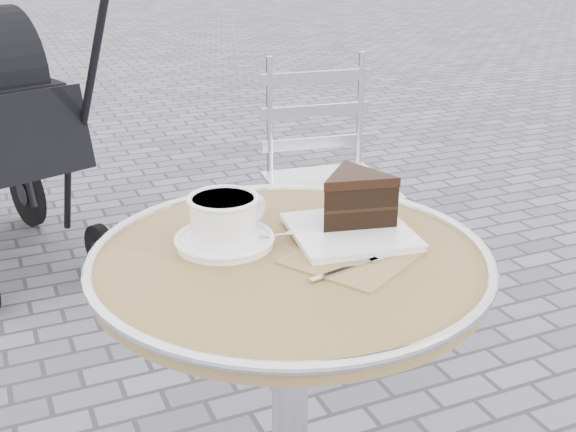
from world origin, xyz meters
name	(u,v)px	position (x,y,z in m)	size (l,w,h in m)	color
cafe_table	(290,335)	(0.00, 0.00, 0.57)	(0.72, 0.72, 0.74)	silver
cappuccino_set	(225,223)	(-0.09, 0.09, 0.77)	(0.21, 0.18, 0.09)	white
cake_plate_set	(354,206)	(0.15, 0.05, 0.78)	(0.31, 0.36, 0.12)	#947751
bistro_chair	(322,154)	(0.59, 1.08, 0.54)	(0.44, 0.44, 0.86)	silver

